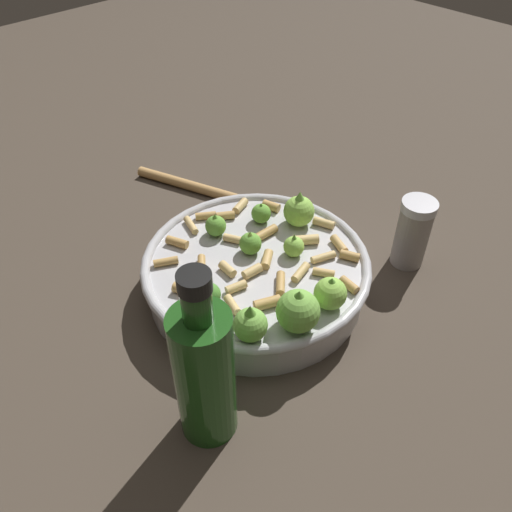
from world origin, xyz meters
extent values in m
plane|color=#42382D|center=(0.00, 0.00, 0.00)|extent=(2.40, 2.40, 0.00)
cylinder|color=#B7B7BC|center=(0.00, 0.00, 0.02)|extent=(0.27, 0.27, 0.05)
torus|color=#B7B7BC|center=(0.00, 0.00, 0.05)|extent=(0.29, 0.29, 0.01)
sphere|color=#75B247|center=(0.09, 0.08, 0.07)|extent=(0.04, 0.04, 0.04)
cone|color=#609E38|center=(0.09, 0.08, 0.09)|extent=(0.02, 0.02, 0.02)
sphere|color=#75B247|center=(0.04, 0.11, 0.07)|extent=(0.05, 0.05, 0.05)
cone|color=#609E38|center=(0.04, 0.11, 0.09)|extent=(0.02, 0.02, 0.02)
sphere|color=#609E38|center=(-0.01, -0.02, 0.06)|extent=(0.03, 0.03, 0.03)
cone|color=#8CC64C|center=(-0.01, -0.02, 0.08)|extent=(0.01, 0.01, 0.01)
sphere|color=#8CC64C|center=(-0.01, 0.11, 0.07)|extent=(0.04, 0.04, 0.04)
cone|color=#609E38|center=(-0.01, 0.11, 0.08)|extent=(0.02, 0.02, 0.01)
sphere|color=#609E38|center=(0.00, -0.08, 0.06)|extent=(0.03, 0.03, 0.03)
cone|color=#609E38|center=(0.00, -0.08, 0.08)|extent=(0.01, 0.01, 0.01)
sphere|color=#8CC64C|center=(-0.09, -0.02, 0.07)|extent=(0.04, 0.04, 0.04)
cone|color=#75B247|center=(-0.09, -0.02, 0.09)|extent=(0.02, 0.02, 0.02)
sphere|color=#8CC64C|center=(-0.04, 0.02, 0.06)|extent=(0.03, 0.03, 0.03)
cone|color=#609E38|center=(-0.04, 0.02, 0.08)|extent=(0.01, 0.01, 0.01)
sphere|color=#4C8933|center=(0.09, 0.01, 0.06)|extent=(0.03, 0.03, 0.03)
cone|color=#4C8933|center=(0.09, 0.01, 0.08)|extent=(0.01, 0.01, 0.01)
sphere|color=#609E38|center=(-0.06, -0.05, 0.06)|extent=(0.03, 0.03, 0.03)
cone|color=#609E38|center=(-0.06, -0.05, 0.07)|extent=(0.01, 0.01, 0.01)
cylinder|color=tan|center=(0.05, -0.09, 0.05)|extent=(0.02, 0.03, 0.01)
cylinder|color=tan|center=(-0.01, -0.11, 0.05)|extent=(0.03, 0.02, 0.01)
cylinder|color=tan|center=(-0.06, 0.06, 0.05)|extent=(0.03, 0.02, 0.01)
cylinder|color=tan|center=(-0.05, 0.11, 0.05)|extent=(0.01, 0.03, 0.01)
cylinder|color=tan|center=(0.01, 0.05, 0.05)|extent=(0.03, 0.03, 0.01)
cylinder|color=tan|center=(-0.03, -0.09, 0.05)|extent=(0.03, 0.02, 0.01)
cylinder|color=tan|center=(0.06, -0.04, 0.05)|extent=(0.03, 0.03, 0.01)
cylinder|color=tan|center=(-0.06, -0.09, 0.05)|extent=(0.03, 0.02, 0.01)
cylinder|color=tan|center=(0.02, -0.11, 0.05)|extent=(0.02, 0.03, 0.01)
cylinder|color=tan|center=(0.04, -0.01, 0.05)|extent=(0.01, 0.02, 0.01)
cylinder|color=tan|center=(-0.04, -0.03, 0.05)|extent=(0.03, 0.01, 0.01)
cylinder|color=tan|center=(0.02, 0.01, 0.05)|extent=(0.03, 0.01, 0.01)
cylinder|color=tan|center=(0.10, -0.02, 0.05)|extent=(0.02, 0.03, 0.01)
cylinder|color=tan|center=(-0.01, -0.05, 0.05)|extent=(0.02, 0.03, 0.01)
cylinder|color=tan|center=(-0.09, -0.06, 0.05)|extent=(0.02, 0.03, 0.01)
cylinder|color=tan|center=(-0.09, 0.08, 0.05)|extent=(0.02, 0.03, 0.01)
cylinder|color=tan|center=(0.12, 0.02, 0.05)|extent=(0.03, 0.02, 0.01)
cylinder|color=tan|center=(-0.09, 0.05, 0.05)|extent=(0.02, 0.03, 0.01)
cylinder|color=tan|center=(0.08, -0.07, 0.05)|extent=(0.03, 0.02, 0.01)
cylinder|color=tan|center=(0.05, 0.02, 0.05)|extent=(0.03, 0.02, 0.01)
cylinder|color=tan|center=(-0.07, 0.02, 0.05)|extent=(0.03, 0.03, 0.01)
cylinder|color=tan|center=(-0.01, 0.01, 0.05)|extent=(0.03, 0.03, 0.01)
cylinder|color=tan|center=(0.07, 0.04, 0.05)|extent=(0.02, 0.03, 0.01)
cylinder|color=tan|center=(-0.11, 0.01, 0.05)|extent=(0.02, 0.03, 0.01)
cylinder|color=tan|center=(-0.04, 0.07, 0.05)|extent=(0.02, 0.03, 0.01)
cylinder|color=tan|center=(-0.02, 0.05, 0.05)|extent=(0.03, 0.02, 0.01)
cylinder|color=tan|center=(0.04, 0.06, 0.05)|extent=(0.03, 0.02, 0.01)
cylinder|color=gray|center=(-0.19, 0.10, 0.04)|extent=(0.04, 0.04, 0.09)
cylinder|color=silver|center=(-0.19, 0.10, 0.09)|extent=(0.05, 0.05, 0.01)
cylinder|color=#1E4C19|center=(0.17, 0.11, 0.08)|extent=(0.06, 0.06, 0.16)
cylinder|color=#1E4C19|center=(0.17, 0.11, 0.18)|extent=(0.03, 0.03, 0.04)
cylinder|color=black|center=(0.17, 0.11, 0.20)|extent=(0.03, 0.03, 0.02)
cylinder|color=#B2844C|center=(-0.08, -0.24, 0.01)|extent=(0.08, 0.19, 0.02)
ellipsoid|color=#B2844C|center=(-0.12, -0.13, 0.01)|extent=(0.05, 0.06, 0.01)
camera|label=1|loc=(0.33, 0.35, 0.49)|focal=36.98mm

